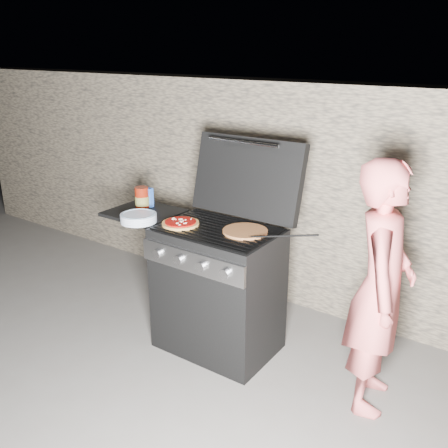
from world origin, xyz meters
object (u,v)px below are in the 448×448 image
Objects in this scene: pizza_topped at (180,223)px; gas_grill at (190,280)px; sauce_jar at (142,197)px; person at (381,289)px.

gas_grill is at bearing 92.91° from pizza_topped.
gas_grill is 0.72m from sauce_jar.
sauce_jar is at bearing 76.49° from person.
gas_grill is 0.48m from pizza_topped.
person reaches higher than gas_grill.
sauce_jar is (-0.49, 0.06, 0.53)m from gas_grill.
sauce_jar reaches higher than pizza_topped.
pizza_topped is 1.36m from person.
sauce_jar is (-0.49, 0.15, 0.06)m from pizza_topped.
pizza_topped reaches higher than gas_grill.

